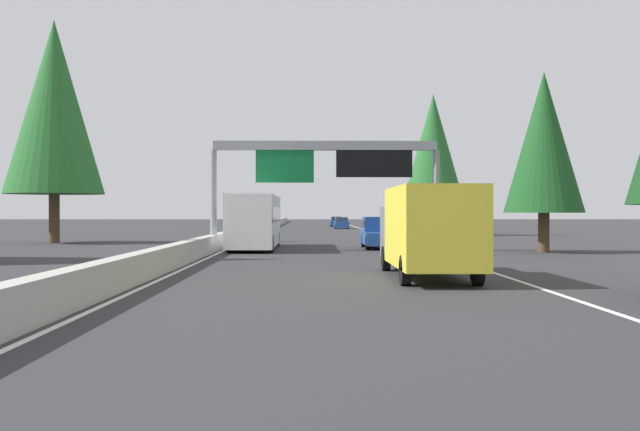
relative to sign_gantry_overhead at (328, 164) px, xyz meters
The scene contains 14 objects.
ground_plane 22.55m from the sign_gantry_overhead, 15.91° to the left, with size 320.00×320.00×0.00m, color #2D2D30.
median_barrier 41.90m from the sign_gantry_overhead, ahead, with size 180.00×0.56×0.90m, color #ADAAA3.
shoulder_stripe_right 32.03m from the sign_gantry_overhead, ahead, with size 160.00×0.16×0.01m, color silver.
shoulder_stripe_median 32.08m from the sign_gantry_overhead, 10.51° to the left, with size 160.00×0.16×0.01m, color silver.
sign_gantry_overhead is the anchor object (origin of this frame).
box_truck_distant_b 18.05m from the sign_gantry_overhead, behind, with size 8.50×2.40×2.95m.
pickup_mid_left 5.97m from the sign_gantry_overhead, 44.22° to the right, with size 5.60×2.00×1.86m.
bus_mid_right 5.82m from the sign_gantry_overhead, 58.96° to the left, with size 11.50×2.55×3.10m.
sedan_far_center 56.77m from the sign_gantry_overhead, ahead, with size 4.40×1.80×1.47m.
sedan_mid_center 70.25m from the sign_gantry_overhead, ahead, with size 4.40×1.80×1.47m.
conifer_right_near 11.61m from the sign_gantry_overhead, 98.65° to the right, with size 4.23×4.23×9.62m.
conifer_right_mid 29.96m from the sign_gantry_overhead, 20.18° to the right, with size 5.69×5.69×12.94m.
conifer_right_far 36.51m from the sign_gantry_overhead, 17.84° to the right, with size 3.62×3.62×8.23m.
conifer_left_near 22.27m from the sign_gantry_overhead, 59.27° to the left, with size 6.81×6.81×15.48m.
Camera 1 is at (-3.96, -5.01, 2.16)m, focal length 43.54 mm.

